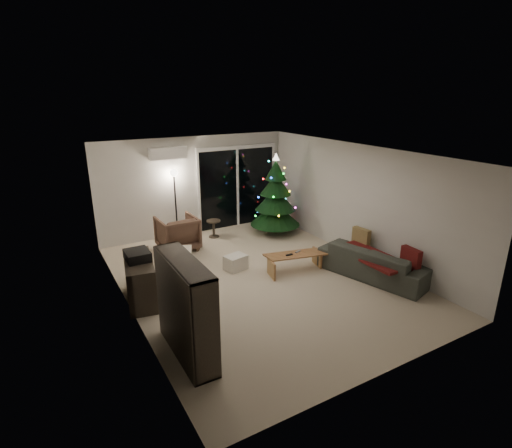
{
  "coord_description": "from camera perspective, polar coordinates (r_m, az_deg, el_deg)",
  "views": [
    {
      "loc": [
        -3.65,
        -6.21,
        3.56
      ],
      "look_at": [
        0.1,
        0.3,
        1.05
      ],
      "focal_mm": 28.0,
      "sensor_mm": 36.0,
      "label": 1
    }
  ],
  "objects": [
    {
      "name": "stereo",
      "position": [
        7.21,
        -16.59,
        -4.31
      ],
      "size": [
        0.39,
        0.47,
        0.17
      ],
      "primitive_type": "cube",
      "color": "black",
      "rests_on": "media_cabinet"
    },
    {
      "name": "cardboard_box_a",
      "position": [
        7.55,
        -8.66,
        -8.72
      ],
      "size": [
        0.45,
        0.4,
        0.27
      ],
      "primitive_type": "cube",
      "rotation": [
        0.0,
        0.0,
        -0.37
      ],
      "color": "silver",
      "rests_on": "floor"
    },
    {
      "name": "side_table",
      "position": [
        10.23,
        -6.06,
        -0.66
      ],
      "size": [
        0.38,
        0.38,
        0.45
      ],
      "primitive_type": "cylinder",
      "rotation": [
        0.0,
        0.0,
        0.08
      ],
      "color": "black",
      "rests_on": "floor"
    },
    {
      "name": "christmas_tree",
      "position": [
        10.26,
        2.8,
        4.28
      ],
      "size": [
        1.7,
        1.7,
        2.09
      ],
      "primitive_type": "cone",
      "rotation": [
        0.0,
        0.0,
        -0.4
      ],
      "color": "black",
      "rests_on": "floor"
    },
    {
      "name": "coffee_table",
      "position": [
        8.33,
        5.59,
        -5.47
      ],
      "size": [
        1.28,
        0.69,
        0.38
      ],
      "primitive_type": null,
      "rotation": [
        0.0,
        0.0,
        -0.23
      ],
      "color": "#9D7A44",
      "rests_on": "floor"
    },
    {
      "name": "cardboard_box_b",
      "position": [
        8.39,
        -2.92,
        -5.5
      ],
      "size": [
        0.5,
        0.42,
        0.31
      ],
      "primitive_type": "cube",
      "rotation": [
        0.0,
        0.0,
        0.23
      ],
      "color": "silver",
      "rests_on": "floor"
    },
    {
      "name": "media_cabinet",
      "position": [
        7.4,
        -16.25,
        -7.68
      ],
      "size": [
        0.68,
        1.31,
        0.78
      ],
      "primitive_type": "cube",
      "rotation": [
        0.0,
        0.0,
        -0.18
      ],
      "color": "black",
      "rests_on": "floor"
    },
    {
      "name": "bookshelf",
      "position": [
        5.64,
        -11.7,
        -12.2
      ],
      "size": [
        0.53,
        1.47,
        1.43
      ],
      "primitive_type": null,
      "rotation": [
        0.0,
        0.0,
        0.12
      ],
      "color": "black",
      "rests_on": "floor"
    },
    {
      "name": "sofa_throw",
      "position": [
        8.22,
        16.11,
        -4.45
      ],
      "size": [
        0.68,
        1.56,
        0.05
      ],
      "primitive_type": "cube",
      "color": "#470A0A",
      "rests_on": "sofa"
    },
    {
      "name": "remote_b",
      "position": [
        8.34,
        6.0,
        -3.93
      ],
      "size": [
        0.15,
        0.09,
        0.02
      ],
      "primitive_type": "cube",
      "rotation": [
        0.0,
        0.0,
        0.35
      ],
      "color": "slate",
      "rests_on": "coffee_table"
    },
    {
      "name": "armchair",
      "position": [
        9.51,
        -11.15,
        -1.28
      ],
      "size": [
        0.88,
        0.9,
        0.8
      ],
      "primitive_type": "imported",
      "rotation": [
        0.0,
        0.0,
        3.17
      ],
      "color": "brown",
      "rests_on": "floor"
    },
    {
      "name": "remote_a",
      "position": [
        8.17,
        4.77,
        -4.39
      ],
      "size": [
        0.15,
        0.05,
        0.02
      ],
      "primitive_type": "cube",
      "color": "black",
      "rests_on": "coffee_table"
    },
    {
      "name": "ottoman",
      "position": [
        8.58,
        -10.72,
        -4.85
      ],
      "size": [
        0.61,
        0.61,
        0.42
      ],
      "primitive_type": "cube",
      "rotation": [
        0.0,
        0.0,
        -0.41
      ],
      "color": "silver",
      "rests_on": "floor"
    },
    {
      "name": "cushion_a",
      "position": [
        8.84,
        14.79,
        -1.91
      ],
      "size": [
        0.16,
        0.43,
        0.42
      ],
      "primitive_type": "cube",
      "rotation": [
        0.0,
        0.0,
        0.09
      ],
      "color": "#A5874B",
      "rests_on": "sofa"
    },
    {
      "name": "floor_lamp",
      "position": [
        10.13,
        -11.38,
        2.61
      ],
      "size": [
        0.27,
        0.27,
        1.71
      ],
      "primitive_type": "cylinder",
      "color": "black",
      "rests_on": "floor"
    },
    {
      "name": "room",
      "position": [
        9.09,
        -1.81,
        2.22
      ],
      "size": [
        6.5,
        7.51,
        2.6
      ],
      "color": "beige",
      "rests_on": "ground"
    },
    {
      "name": "sofa",
      "position": [
        8.34,
        16.51,
        -5.2
      ],
      "size": [
        1.4,
        2.32,
        0.63
      ],
      "primitive_type": "imported",
      "rotation": [
        0.0,
        0.0,
        1.84
      ],
      "color": "#3D3F3B",
      "rests_on": "floor"
    },
    {
      "name": "cushion_b",
      "position": [
        8.04,
        21.23,
        -4.65
      ],
      "size": [
        0.15,
        0.42,
        0.42
      ],
      "primitive_type": "cube",
      "rotation": [
        0.0,
        0.0,
        -0.07
      ],
      "color": "#470A0A",
      "rests_on": "sofa"
    }
  ]
}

